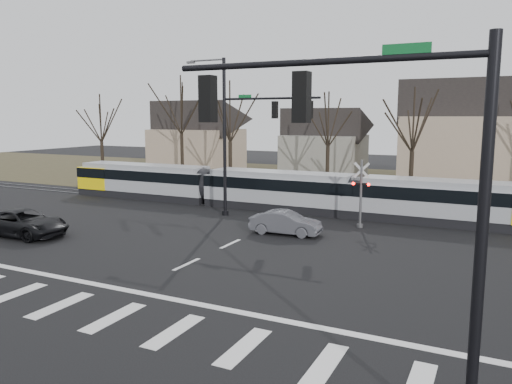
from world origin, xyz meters
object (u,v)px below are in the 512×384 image
at_px(tram, 278,189).
at_px(suv, 23,223).
at_px(sedan, 286,223).
at_px(rail_crossing_signal, 361,196).

relative_size(tram, suv, 6.65).
relative_size(sedan, rail_crossing_signal, 1.01).
height_order(suv, rail_crossing_signal, rail_crossing_signal).
distance_m(tram, rail_crossing_signal, 7.44).
xyz_separation_m(suv, rail_crossing_signal, (16.09, 10.25, 1.16)).
bearing_deg(sedan, suv, 114.09).
relative_size(tram, rail_crossing_signal, 8.85).
bearing_deg(sedan, tram, 23.29).
distance_m(tram, suv, 16.43).
bearing_deg(rail_crossing_signal, sedan, -132.66).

